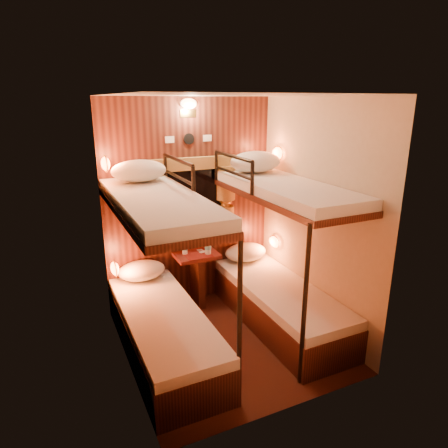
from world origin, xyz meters
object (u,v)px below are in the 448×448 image
bunk_right (280,277)px  bottle_left (185,246)px  bunk_left (162,302)px  bottle_right (208,245)px  table (197,272)px

bunk_right → bottle_left: bearing=132.7°
bunk_left → bottle_right: 1.07m
bunk_right → bottle_right: bearing=126.3°
bunk_left → bottle_left: bearing=58.0°
bunk_right → table: bearing=129.7°
table → bottle_left: bearing=156.2°
table → bunk_right: bearing=-50.3°
bunk_right → bunk_left: bearing=180.0°
bottle_left → bottle_right: bottle_right is taller
bunk_right → bottle_left: (-0.77, 0.84, 0.19)m
bunk_right → bottle_left: size_ratio=8.52×
bunk_left → table: size_ratio=2.90×
bunk_right → bottle_left: bunk_right is taller
bunk_right → bottle_left: 1.15m
bottle_right → bottle_left: bearing=154.6°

